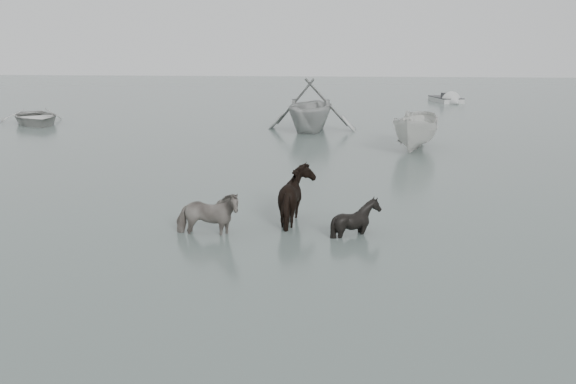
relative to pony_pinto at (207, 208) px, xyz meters
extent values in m
plane|color=#4D5C57|center=(2.46, -0.68, -0.71)|extent=(140.00, 140.00, 0.00)
imported|color=black|center=(0.00, 0.00, 0.00)|extent=(1.69, 0.80, 1.42)
imported|color=black|center=(2.19, 1.42, 0.14)|extent=(1.99, 2.12, 1.70)
imported|color=black|center=(3.67, 0.40, -0.06)|extent=(1.32, 1.21, 1.30)
imported|color=#BBBAB5|center=(-14.27, 20.29, -0.21)|extent=(5.57, 5.92, 1.00)
imported|color=#ACAEAB|center=(1.62, 18.78, 0.75)|extent=(5.30, 5.98, 2.92)
imported|color=silver|center=(6.54, 13.32, 0.18)|extent=(2.92, 4.87, 1.77)
camera|label=1|loc=(3.29, -15.03, 4.05)|focal=40.00mm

